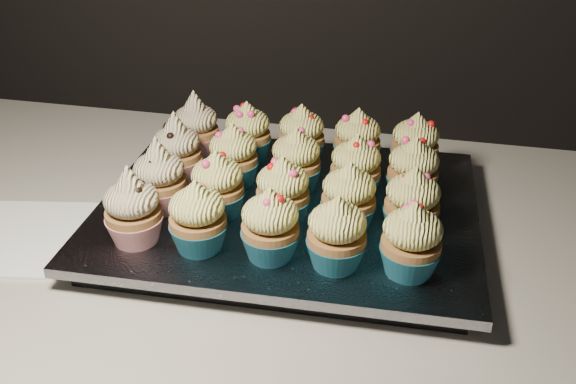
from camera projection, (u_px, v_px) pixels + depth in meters
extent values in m
cube|color=beige|center=(480.00, 262.00, 0.77)|extent=(2.44, 0.64, 0.04)
cube|color=white|center=(35.00, 237.00, 0.78)|extent=(0.19, 0.19, 0.00)
cube|color=black|center=(288.00, 219.00, 0.80)|extent=(0.43, 0.33, 0.02)
cube|color=silver|center=(288.00, 207.00, 0.79)|extent=(0.47, 0.37, 0.01)
cone|color=#AC1721|center=(136.00, 229.00, 0.71)|extent=(0.06, 0.06, 0.03)
ellipsoid|color=beige|center=(131.00, 199.00, 0.69)|extent=(0.06, 0.06, 0.04)
cone|color=beige|center=(128.00, 177.00, 0.68)|extent=(0.03, 0.03, 0.03)
cone|color=#195F76|center=(199.00, 236.00, 0.70)|extent=(0.06, 0.06, 0.03)
ellipsoid|color=#FFF780|center=(197.00, 206.00, 0.68)|extent=(0.06, 0.06, 0.04)
cone|color=#FFF780|center=(195.00, 187.00, 0.67)|extent=(0.03, 0.03, 0.02)
cone|color=#195F76|center=(271.00, 244.00, 0.68)|extent=(0.06, 0.06, 0.03)
ellipsoid|color=#FFF780|center=(270.00, 214.00, 0.66)|extent=(0.06, 0.06, 0.04)
cone|color=#FFF780|center=(270.00, 195.00, 0.65)|extent=(0.03, 0.03, 0.02)
cone|color=#195F76|center=(336.00, 253.00, 0.67)|extent=(0.06, 0.06, 0.03)
ellipsoid|color=#FFF780|center=(337.00, 222.00, 0.65)|extent=(0.06, 0.06, 0.04)
cone|color=#FFF780|center=(338.00, 203.00, 0.64)|extent=(0.03, 0.03, 0.02)
cone|color=#195F76|center=(409.00, 260.00, 0.66)|extent=(0.06, 0.06, 0.03)
ellipsoid|color=#FFF780|center=(413.00, 229.00, 0.64)|extent=(0.06, 0.06, 0.04)
cone|color=#FFF780|center=(415.00, 209.00, 0.63)|extent=(0.03, 0.03, 0.02)
cone|color=#AC1721|center=(162.00, 197.00, 0.77)|extent=(0.06, 0.06, 0.03)
ellipsoid|color=beige|center=(159.00, 169.00, 0.75)|extent=(0.06, 0.06, 0.04)
cone|color=beige|center=(156.00, 147.00, 0.74)|extent=(0.03, 0.03, 0.03)
cone|color=#195F76|center=(219.00, 203.00, 0.76)|extent=(0.06, 0.06, 0.03)
ellipsoid|color=#FFF780|center=(217.00, 175.00, 0.74)|extent=(0.06, 0.06, 0.04)
cone|color=#FFF780|center=(216.00, 157.00, 0.73)|extent=(0.03, 0.03, 0.02)
cone|color=#195F76|center=(283.00, 209.00, 0.74)|extent=(0.06, 0.06, 0.03)
ellipsoid|color=#FFF780|center=(283.00, 181.00, 0.73)|extent=(0.06, 0.06, 0.04)
cone|color=#FFF780|center=(283.00, 163.00, 0.71)|extent=(0.03, 0.03, 0.02)
cone|color=#195F76|center=(348.00, 215.00, 0.73)|extent=(0.06, 0.06, 0.03)
ellipsoid|color=#FFF780|center=(349.00, 187.00, 0.71)|extent=(0.06, 0.06, 0.04)
cone|color=#FFF780|center=(350.00, 168.00, 0.70)|extent=(0.03, 0.03, 0.02)
cone|color=#195F76|center=(410.00, 221.00, 0.72)|extent=(0.06, 0.06, 0.03)
ellipsoid|color=#FFF780|center=(413.00, 192.00, 0.70)|extent=(0.06, 0.06, 0.04)
cone|color=#FFF780|center=(415.00, 174.00, 0.69)|extent=(0.03, 0.03, 0.02)
cone|color=#AC1721|center=(179.00, 168.00, 0.83)|extent=(0.06, 0.06, 0.03)
ellipsoid|color=beige|center=(176.00, 142.00, 0.81)|extent=(0.06, 0.06, 0.04)
cone|color=beige|center=(174.00, 121.00, 0.80)|extent=(0.03, 0.03, 0.03)
cone|color=#195F76|center=(234.00, 172.00, 0.82)|extent=(0.06, 0.06, 0.03)
ellipsoid|color=#FFF780|center=(233.00, 146.00, 0.80)|extent=(0.06, 0.06, 0.04)
cone|color=#FFF780|center=(232.00, 129.00, 0.79)|extent=(0.03, 0.03, 0.02)
cone|color=#195F76|center=(296.00, 177.00, 0.81)|extent=(0.06, 0.06, 0.03)
ellipsoid|color=#FFF780|center=(296.00, 150.00, 0.79)|extent=(0.06, 0.06, 0.04)
cone|color=#FFF780|center=(296.00, 133.00, 0.78)|extent=(0.03, 0.03, 0.02)
cone|color=#195F76|center=(355.00, 185.00, 0.79)|extent=(0.06, 0.06, 0.03)
ellipsoid|color=#FFF780|center=(356.00, 157.00, 0.78)|extent=(0.06, 0.06, 0.04)
cone|color=#FFF780|center=(357.00, 140.00, 0.76)|extent=(0.03, 0.03, 0.02)
cone|color=#195F76|center=(411.00, 188.00, 0.79)|extent=(0.06, 0.06, 0.03)
ellipsoid|color=#FFF780|center=(414.00, 160.00, 0.77)|extent=(0.06, 0.06, 0.04)
cone|color=#FFF780|center=(416.00, 143.00, 0.76)|extent=(0.03, 0.03, 0.02)
cone|color=#AC1721|center=(197.00, 144.00, 0.90)|extent=(0.06, 0.06, 0.03)
ellipsoid|color=beige|center=(195.00, 119.00, 0.88)|extent=(0.06, 0.06, 0.04)
cone|color=beige|center=(194.00, 100.00, 0.86)|extent=(0.03, 0.03, 0.03)
cone|color=#195F76|center=(248.00, 149.00, 0.88)|extent=(0.06, 0.06, 0.03)
ellipsoid|color=#FFF780|center=(247.00, 123.00, 0.86)|extent=(0.06, 0.06, 0.04)
cone|color=#FFF780|center=(247.00, 107.00, 0.85)|extent=(0.03, 0.03, 0.02)
cone|color=#195F76|center=(301.00, 151.00, 0.88)|extent=(0.06, 0.06, 0.03)
ellipsoid|color=#FFF780|center=(302.00, 126.00, 0.86)|extent=(0.06, 0.06, 0.04)
cone|color=#FFF780|center=(302.00, 110.00, 0.84)|extent=(0.03, 0.03, 0.02)
cone|color=#195F76|center=(356.00, 156.00, 0.86)|extent=(0.06, 0.06, 0.03)
ellipsoid|color=#FFF780|center=(358.00, 130.00, 0.84)|extent=(0.06, 0.06, 0.04)
cone|color=#FFF780|center=(359.00, 114.00, 0.83)|extent=(0.03, 0.03, 0.02)
cone|color=#195F76|center=(413.00, 161.00, 0.85)|extent=(0.06, 0.06, 0.03)
ellipsoid|color=#FFF780|center=(416.00, 135.00, 0.83)|extent=(0.06, 0.06, 0.04)
cone|color=#FFF780|center=(418.00, 118.00, 0.82)|extent=(0.03, 0.03, 0.02)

